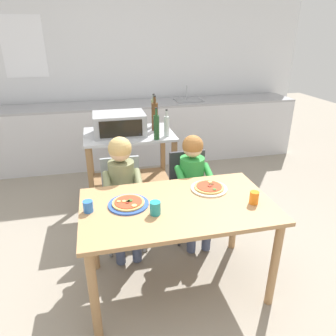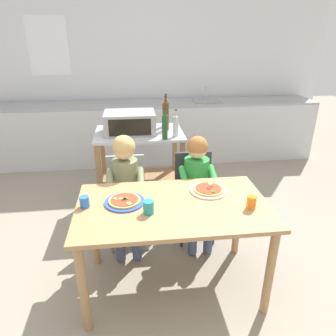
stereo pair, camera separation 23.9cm
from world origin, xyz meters
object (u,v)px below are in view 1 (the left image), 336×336
Objects in this scene: child_in_olive_shirt at (123,182)px; drinking_cup_orange at (254,198)px; bottle_dark_olive_oil at (155,116)px; child_in_green_shirt at (194,178)px; bottle_tall_green_wine at (154,112)px; dining_chair_left at (123,196)px; dining_chair_right at (189,188)px; kitchen_island_cart at (130,159)px; pizza_plate_blue_rimmed at (128,203)px; dining_table at (177,217)px; bottle_clear_vinegar at (167,126)px; toaster_oven at (119,124)px; bottle_slim_sauce at (156,127)px; drinking_cup_blue at (88,206)px; drinking_cup_teal at (155,208)px; pizza_plate_cream at (209,188)px.

child_in_olive_shirt is 11.37× the size of drinking_cup_orange.
child_in_green_shirt is (0.19, -0.80, -0.37)m from bottle_dark_olive_oil.
bottle_tall_green_wine is 1.05m from child_in_green_shirt.
dining_chair_left is 1.00× the size of dining_chair_right.
bottle_dark_olive_oil is (0.29, 0.04, 0.44)m from kitchen_island_cart.
dining_table is at bearing -11.19° from pizza_plate_blue_rimmed.
kitchen_island_cart is at bearing 78.98° from child_in_olive_shirt.
dining_chair_right is 0.78× the size of child_in_olive_shirt.
dining_chair_right is (0.12, -0.45, -0.49)m from bottle_clear_vinegar.
toaster_oven is 0.42m from bottle_slim_sauce.
bottle_tall_green_wine is at bearing 28.97° from toaster_oven.
dining_chair_left is 0.73m from drinking_cup_blue.
kitchen_island_cart is 1.14× the size of dining_chair_right.
bottle_tall_green_wine reaches higher than drinking_cup_teal.
drinking_cup_teal reaches higher than pizza_plate_blue_rimmed.
toaster_oven is 0.38× the size of dining_table.
toaster_oven is at bearing 159.13° from bottle_clear_vinegar.
bottle_clear_vinegar reaches higher than pizza_plate_cream.
bottle_tall_green_wine is 0.34× the size of child_in_olive_shirt.
pizza_plate_blue_rimmed is at bearing -92.67° from toaster_oven.
dining_chair_left is (-0.46, -0.86, -0.54)m from bottle_tall_green_wine.
drinking_cup_teal is 0.70m from drinking_cup_orange.
drinking_cup_teal is (0.43, -0.13, 0.01)m from drinking_cup_blue.
toaster_oven is 0.52× the size of child_in_green_shirt.
bottle_dark_olive_oil is at bearing 61.50° from child_in_olive_shirt.
bottle_clear_vinegar is 0.77× the size of bottle_tall_green_wine.
dining_chair_left is at bearing 142.17° from pizza_plate_cream.
kitchen_island_cart is 1.14× the size of dining_chair_left.
bottle_slim_sauce is (-0.12, -0.08, 0.02)m from bottle_clear_vinegar.
toaster_oven is 0.46m from bottle_tall_green_wine.
pizza_plate_cream is 3.07× the size of drinking_cup_orange.
pizza_plate_blue_rimmed is at bearing -96.88° from kitchen_island_cart.
bottle_clear_vinegar is at bearing 101.64° from child_in_green_shirt.
child_in_olive_shirt is at bearing 122.17° from dining_table.
pizza_plate_cream is at bearing 29.48° from dining_table.
pizza_plate_blue_rimmed is 3.10× the size of drinking_cup_teal.
bottle_tall_green_wine is at bearing 103.97° from drinking_cup_orange.
bottle_slim_sauce is at bearing 115.59° from child_in_green_shirt.
bottle_clear_vinegar reaches higher than pizza_plate_blue_rimmed.
bottle_slim_sauce is at bearing 67.89° from pizza_plate_blue_rimmed.
pizza_plate_blue_rimmed is at bearing -142.81° from child_in_green_shirt.
drinking_cup_blue is at bearing -104.75° from toaster_oven.
toaster_oven reaches higher than pizza_plate_cream.
drinking_cup_orange is at bearing -67.84° from bottle_slim_sauce.
bottle_tall_green_wine reaches higher than pizza_plate_cream.
dining_table is at bearing -4.04° from drinking_cup_blue.
child_in_olive_shirt is at bearing -118.50° from bottle_dark_olive_oil.
dining_chair_left reaches higher than pizza_plate_blue_rimmed.
dining_chair_right is (0.29, 0.67, -0.15)m from dining_table.
toaster_oven is 1.31m from drinking_cup_blue.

